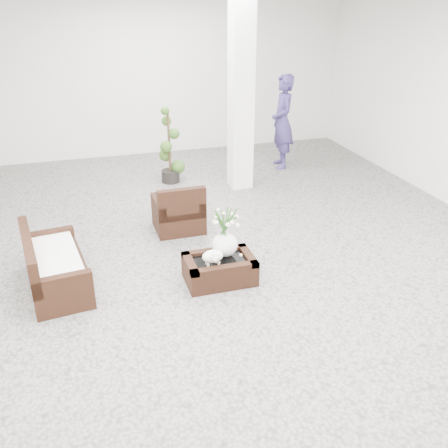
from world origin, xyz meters
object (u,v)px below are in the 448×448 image
object	(u,v)px
armchair	(178,206)
topiary	(169,146)
coffee_table	(220,270)
loveseat	(55,261)

from	to	relation	value
armchair	topiary	size ratio (longest dim) A/B	0.53
coffee_table	topiary	bearing A→B (deg)	88.10
coffee_table	topiary	distance (m)	3.98
loveseat	armchair	bearing A→B (deg)	-63.45
coffee_table	topiary	xyz separation A→B (m)	(0.13, 3.93, 0.59)
coffee_table	loveseat	bearing A→B (deg)	167.22
loveseat	topiary	size ratio (longest dim) A/B	0.96
armchair	loveseat	size ratio (longest dim) A/B	0.55
coffee_table	armchair	xyz separation A→B (m)	(-0.18, 1.73, 0.24)
coffee_table	loveseat	size ratio (longest dim) A/B	0.63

